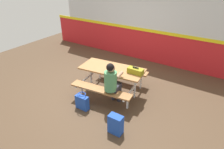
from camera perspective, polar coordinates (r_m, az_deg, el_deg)
ground_plane at (r=5.80m, az=-3.98°, el=-3.64°), size 10.00×10.00×0.02m
accent_backdrop at (r=7.34m, az=7.98°, el=13.89°), size 8.00×0.14×2.60m
picnic_table_main at (r=5.26m, az=-0.00°, el=0.22°), size 1.79×1.73×0.74m
student_nearer at (r=4.66m, az=-0.02°, el=-1.94°), size 0.39×0.54×1.21m
toolbox_grey at (r=4.93m, az=6.86°, el=1.06°), size 0.40×0.18×0.18m
backpack_dark at (r=4.20m, az=1.12°, el=-14.31°), size 0.30×0.22×0.44m
tote_bag_bright at (r=4.89m, az=-8.69°, el=-7.92°), size 0.34×0.21×0.43m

